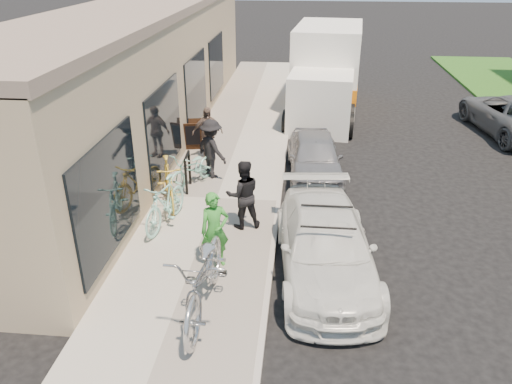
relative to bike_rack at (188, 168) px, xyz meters
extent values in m
plane|color=black|center=(2.81, -3.45, -0.73)|extent=(120.00, 120.00, 0.00)
cube|color=#A5A094|center=(0.81, -0.45, -0.66)|extent=(3.00, 34.00, 0.15)
cube|color=#A19A93|center=(2.36, -0.45, -0.67)|extent=(0.12, 34.00, 0.13)
cube|color=tan|center=(-2.44, 4.55, 1.27)|extent=(3.50, 20.00, 4.00)
cube|color=#7F6C60|center=(-2.44, 4.55, 3.37)|extent=(3.60, 20.00, 0.25)
cube|color=black|center=(-0.67, -3.45, 0.87)|extent=(0.06, 3.00, 2.20)
cube|color=black|center=(-0.67, 0.55, 0.87)|extent=(0.06, 3.00, 2.20)
cube|color=black|center=(-0.67, 4.55, 0.87)|extent=(0.06, 3.00, 2.20)
cube|color=black|center=(-0.67, 8.55, 0.87)|extent=(0.06, 3.00, 2.20)
cylinder|color=black|center=(0.02, -0.31, -0.12)|extent=(0.07, 0.07, 0.93)
cylinder|color=black|center=(-0.02, 0.31, -0.12)|extent=(0.07, 0.07, 0.93)
cylinder|color=black|center=(0.00, 0.00, 0.35)|extent=(0.11, 0.62, 0.07)
cube|color=black|center=(-0.45, 2.75, -0.13)|extent=(0.58, 0.32, 0.90)
cube|color=black|center=(-0.51, 3.07, -0.13)|extent=(0.58, 0.32, 0.90)
cube|color=black|center=(-0.44, 2.72, -0.08)|extent=(0.46, 0.23, 0.64)
imported|color=silver|center=(3.41, -3.21, -0.10)|extent=(2.16, 4.48, 1.26)
cylinder|color=black|center=(3.41, -3.68, 0.55)|extent=(1.00, 0.04, 0.04)
cylinder|color=black|center=(3.41, -2.84, 0.55)|extent=(1.00, 0.04, 0.04)
imported|color=gray|center=(3.25, 1.44, -0.12)|extent=(1.66, 3.65, 1.22)
cube|color=white|center=(3.45, 5.46, 0.28)|extent=(2.32, 2.32, 2.02)
cube|color=black|center=(3.45, 5.46, 0.70)|extent=(1.96, 0.25, 0.95)
cube|color=white|center=(3.76, 8.62, 0.91)|extent=(2.86, 4.67, 3.08)
cube|color=orange|center=(3.76, 8.62, 0.22)|extent=(2.88, 4.69, 0.58)
cylinder|color=black|center=(2.34, 5.03, -0.31)|extent=(0.35, 0.87, 0.85)
cylinder|color=black|center=(4.45, 4.83, -0.31)|extent=(0.35, 0.87, 0.85)
cylinder|color=black|center=(2.45, 6.19, -0.31)|extent=(0.35, 0.87, 0.85)
cylinder|color=black|center=(4.57, 5.99, -0.31)|extent=(0.35, 0.87, 0.85)
cylinder|color=black|center=(2.85, 10.21, -0.31)|extent=(0.35, 0.87, 0.85)
cylinder|color=black|center=(4.96, 10.00, -0.31)|extent=(0.35, 0.87, 0.85)
imported|color=#AEAEB0|center=(1.36, -4.74, 0.11)|extent=(0.97, 2.66, 1.39)
imported|color=#338E2F|center=(1.28, -3.33, 0.19)|extent=(0.66, 0.57, 1.54)
imported|color=black|center=(1.64, -1.79, 0.21)|extent=(0.91, 0.80, 1.57)
imported|color=#91D8C7|center=(-0.08, -1.91, -0.03)|extent=(0.90, 1.90, 1.10)
imported|color=#91D8C7|center=(0.07, 0.22, -0.10)|extent=(1.36, 1.91, 0.95)
imported|color=gold|center=(-0.26, -0.88, -0.01)|extent=(1.15, 1.96, 1.14)
imported|color=black|center=(0.48, 0.86, 0.22)|extent=(1.18, 1.13, 1.61)
imported|color=brown|center=(0.11, 2.20, 0.20)|extent=(0.99, 0.69, 1.56)
camera|label=1|loc=(2.86, -11.47, 4.99)|focal=35.00mm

